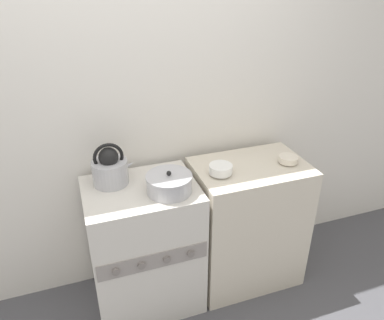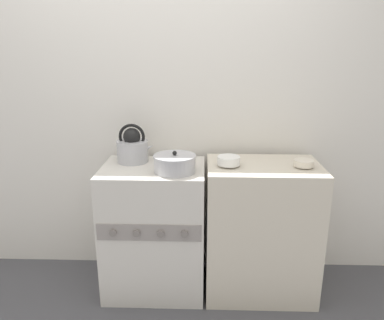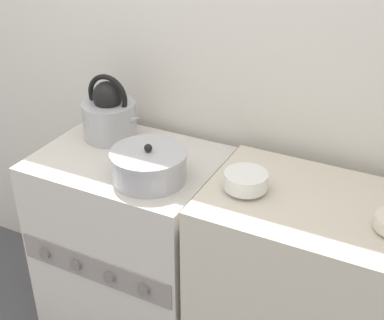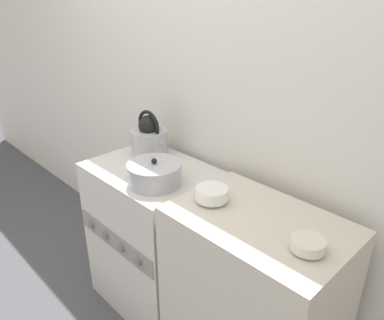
% 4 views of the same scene
% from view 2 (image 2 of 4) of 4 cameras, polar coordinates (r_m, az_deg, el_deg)
% --- Properties ---
extents(ground_plane, '(12.00, 12.00, 0.00)m').
position_cam_2_polar(ground_plane, '(2.67, -6.17, -21.56)').
color(ground_plane, '#4C4C51').
extents(wall_back, '(7.00, 0.06, 2.50)m').
position_cam_2_polar(wall_back, '(2.71, -5.28, 8.21)').
color(wall_back, silver).
rests_on(wall_back, ground_plane).
extents(stove, '(0.68, 0.55, 0.90)m').
position_cam_2_polar(stove, '(2.64, -5.70, -10.36)').
color(stove, beige).
rests_on(stove, ground_plane).
extents(counter, '(0.73, 0.50, 0.92)m').
position_cam_2_polar(counter, '(2.64, 10.40, -10.34)').
color(counter, beige).
rests_on(counter, ground_plane).
extents(kettle, '(0.26, 0.21, 0.26)m').
position_cam_2_polar(kettle, '(2.58, -9.03, 1.87)').
color(kettle, '#B2B2B7').
rests_on(kettle, stove).
extents(cooking_pot, '(0.27, 0.27, 0.14)m').
position_cam_2_polar(cooking_pot, '(2.35, -2.65, -0.53)').
color(cooking_pot, '#B2B2B7').
rests_on(cooking_pot, stove).
extents(enamel_bowl, '(0.14, 0.14, 0.06)m').
position_cam_2_polar(enamel_bowl, '(2.39, 5.62, -0.10)').
color(enamel_bowl, white).
rests_on(enamel_bowl, counter).
extents(small_ceramic_bowl, '(0.12, 0.12, 0.05)m').
position_cam_2_polar(small_ceramic_bowl, '(2.46, 16.67, -0.46)').
color(small_ceramic_bowl, beige).
rests_on(small_ceramic_bowl, counter).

